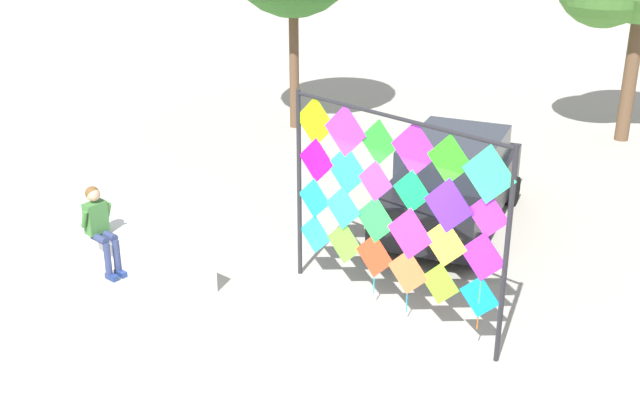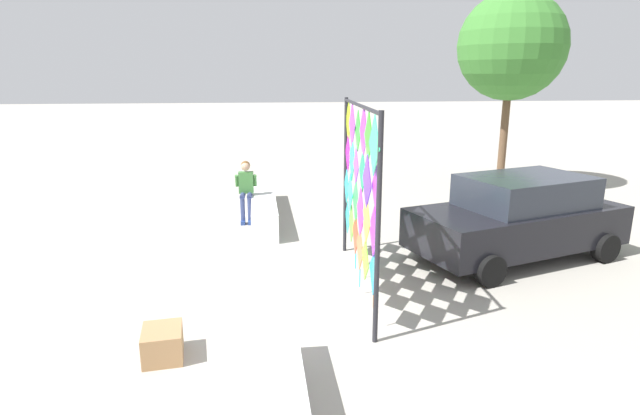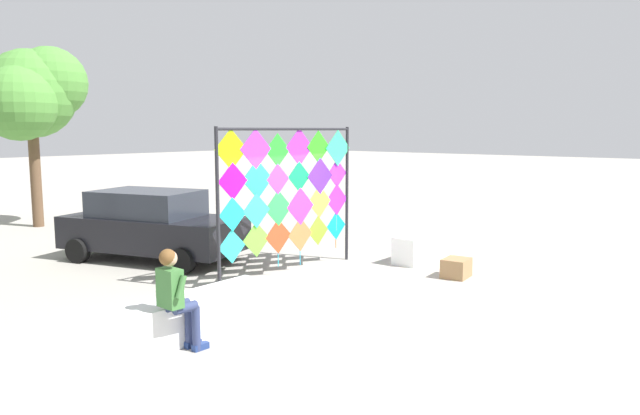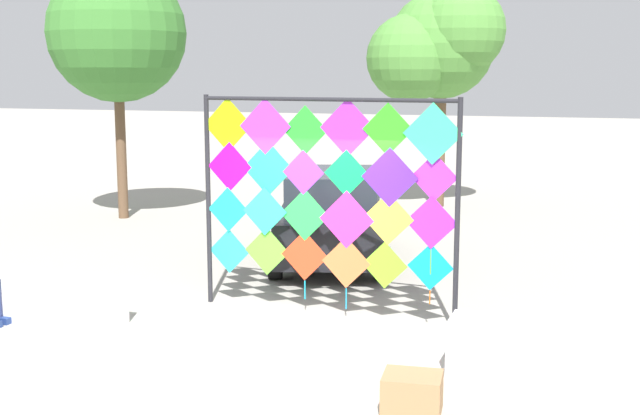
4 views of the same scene
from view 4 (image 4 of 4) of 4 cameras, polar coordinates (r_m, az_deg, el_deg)
name	(u,v)px [view 4 (image 4 of 4)]	position (r m, az deg, el deg)	size (l,w,h in m)	color
ground	(278,342)	(10.55, -2.95, -9.32)	(120.00, 120.00, 0.00)	#9E998E
kite_display_rack	(325,187)	(11.25, 0.36, 1.46)	(3.81, 0.28, 3.08)	#232328
parked_car	(332,216)	(14.90, 0.82, -0.58)	(2.95, 4.52, 1.62)	black
cardboard_box_large	(412,393)	(8.46, 6.44, -12.73)	(0.59, 0.49, 0.39)	#9E754C
tree_broadleaf	(115,33)	(19.83, -14.09, 11.68)	(3.18, 3.18, 5.91)	brown
tree_far_right	(438,45)	(20.98, 8.25, 11.13)	(3.37, 3.04, 5.56)	brown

